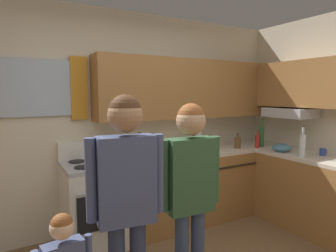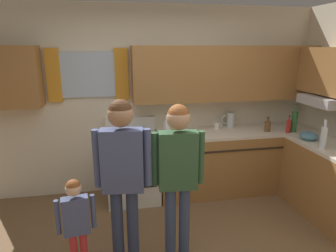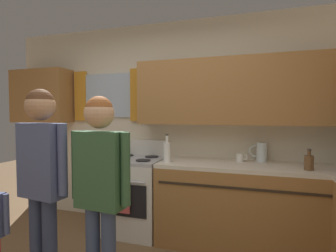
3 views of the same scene
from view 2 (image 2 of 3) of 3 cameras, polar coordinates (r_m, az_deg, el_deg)
The scene contains 14 objects.
back_wall_unit at distance 4.09m, azimuth -1.14°, elevation 7.01°, with size 4.60×0.42×2.60m.
kitchen_counter_run at distance 4.26m, azimuth 18.54°, elevation -7.58°, with size 2.29×1.83×0.90m.
stove_oven at distance 4.04m, azimuth -6.90°, elevation -7.87°, with size 0.69×0.67×1.10m.
bottle_wine_green at distance 4.39m, azimuth 23.47°, elevation 0.86°, with size 0.08×0.08×0.39m.
bottle_milk_white at distance 3.80m, azimuth -0.21°, elevation -0.43°, with size 0.08×0.08×0.31m.
bottle_tall_clear at distance 3.81m, azimuth 28.13°, elevation -1.91°, with size 0.07×0.07×0.37m.
bottle_sauce_red at distance 4.33m, azimuth 22.50°, elevation -0.02°, with size 0.06×0.06×0.25m.
bottle_squat_brown at distance 4.29m, azimuth 18.88°, elevation -0.01°, with size 0.08×0.08×0.21m.
mug_ceramic_white at distance 4.26m, azimuth 9.54°, elevation 0.10°, with size 0.13×0.08×0.09m.
water_pitcher at distance 4.38m, azimuth 12.04°, elevation 1.23°, with size 0.19×0.11×0.22m.
mixing_bowl at distance 4.12m, azimuth 25.81°, elevation -1.77°, with size 0.23×0.23×0.10m.
adult_holding_child at distance 2.61m, azimuth -8.87°, elevation -7.91°, with size 0.50×0.22×1.63m.
adult_in_plaid at distance 2.70m, azimuth 1.93°, elevation -7.90°, with size 0.49×0.21×1.56m.
small_child at distance 2.73m, azimuth -17.52°, elevation -17.00°, with size 0.33×0.13×0.99m.
Camera 2 is at (-0.58, -2.17, 2.04)m, focal length 31.17 mm.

